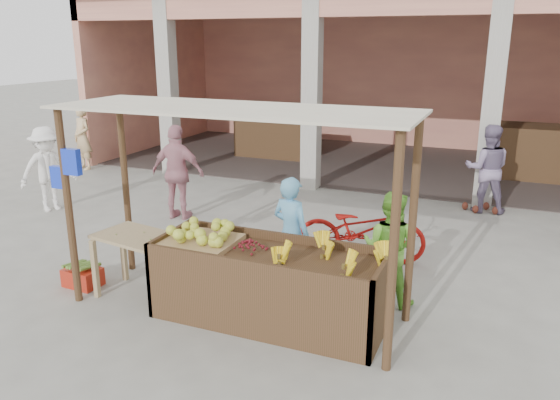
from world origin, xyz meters
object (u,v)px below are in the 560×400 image
at_px(vendor_blue, 291,230).
at_px(motorcycle, 361,228).
at_px(fruit_stall, 268,288).
at_px(side_table, 137,245).
at_px(red_crate, 83,277).
at_px(vendor_green, 390,245).

height_order(vendor_blue, motorcycle, vendor_blue).
bearing_deg(fruit_stall, side_table, -179.63).
height_order(red_crate, vendor_blue, vendor_blue).
bearing_deg(fruit_stall, vendor_blue, 95.41).
bearing_deg(red_crate, motorcycle, 38.45).
bearing_deg(fruit_stall, motorcycle, 75.88).
distance_m(side_table, motorcycle, 3.11).
bearing_deg(fruit_stall, vendor_green, 40.66).
distance_m(fruit_stall, vendor_blue, 1.00).
bearing_deg(side_table, red_crate, -164.30).
xyz_separation_m(side_table, red_crate, (-0.83, -0.09, -0.53)).
bearing_deg(vendor_blue, motorcycle, -101.81).
bearing_deg(vendor_blue, side_table, 44.72).
height_order(vendor_blue, vendor_green, vendor_blue).
bearing_deg(vendor_green, vendor_blue, 10.55).
height_order(side_table, vendor_blue, vendor_blue).
xyz_separation_m(vendor_green, motorcycle, (-0.62, 1.10, -0.24)).
height_order(fruit_stall, vendor_blue, vendor_blue).
distance_m(fruit_stall, side_table, 1.78).
height_order(side_table, vendor_green, vendor_green).
distance_m(vendor_blue, motorcycle, 1.35).
relative_size(vendor_blue, motorcycle, 0.82).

